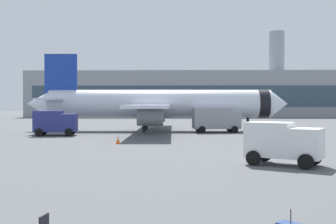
{
  "coord_description": "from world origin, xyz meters",
  "views": [
    {
      "loc": [
        -0.18,
        -5.71,
        3.74
      ],
      "look_at": [
        -1.1,
        30.31,
        3.0
      ],
      "focal_mm": 44.19,
      "sensor_mm": 36.0,
      "label": 1
    }
  ],
  "objects_px": {
    "airplane_at_gate": "(158,104)",
    "safety_cone_mid": "(118,140)",
    "fuel_truck": "(216,119)",
    "service_truck": "(55,122)",
    "safety_cone_near": "(285,134)",
    "cargo_van": "(283,141)"
  },
  "relations": [
    {
      "from": "airplane_at_gate",
      "to": "service_truck",
      "type": "xyz_separation_m",
      "value": [
        -11.58,
        -8.54,
        -2.05
      ]
    },
    {
      "from": "fuel_truck",
      "to": "airplane_at_gate",
      "type": "bearing_deg",
      "value": 160.56
    },
    {
      "from": "fuel_truck",
      "to": "safety_cone_near",
      "type": "distance_m",
      "value": 10.77
    },
    {
      "from": "safety_cone_mid",
      "to": "service_truck",
      "type": "bearing_deg",
      "value": 132.56
    },
    {
      "from": "cargo_van",
      "to": "safety_cone_mid",
      "type": "distance_m",
      "value": 17.72
    },
    {
      "from": "safety_cone_mid",
      "to": "safety_cone_near",
      "type": "bearing_deg",
      "value": 22.46
    },
    {
      "from": "safety_cone_near",
      "to": "safety_cone_mid",
      "type": "height_order",
      "value": "safety_cone_near"
    },
    {
      "from": "fuel_truck",
      "to": "safety_cone_mid",
      "type": "height_order",
      "value": "fuel_truck"
    },
    {
      "from": "cargo_van",
      "to": "safety_cone_near",
      "type": "relative_size",
      "value": 5.96
    },
    {
      "from": "airplane_at_gate",
      "to": "safety_cone_near",
      "type": "distance_m",
      "value": 18.37
    },
    {
      "from": "airplane_at_gate",
      "to": "safety_cone_mid",
      "type": "distance_m",
      "value": 18.58
    },
    {
      "from": "service_truck",
      "to": "fuel_truck",
      "type": "relative_size",
      "value": 0.79
    },
    {
      "from": "airplane_at_gate",
      "to": "safety_cone_near",
      "type": "bearing_deg",
      "value": -37.27
    },
    {
      "from": "cargo_van",
      "to": "service_truck",
      "type": "bearing_deg",
      "value": 132.5
    },
    {
      "from": "safety_cone_mid",
      "to": "fuel_truck",
      "type": "bearing_deg",
      "value": 55.81
    },
    {
      "from": "airplane_at_gate",
      "to": "service_truck",
      "type": "height_order",
      "value": "airplane_at_gate"
    },
    {
      "from": "fuel_truck",
      "to": "service_truck",
      "type": "bearing_deg",
      "value": -163.05
    },
    {
      "from": "airplane_at_gate",
      "to": "fuel_truck",
      "type": "distance_m",
      "value": 8.3
    },
    {
      "from": "fuel_truck",
      "to": "cargo_van",
      "type": "relative_size",
      "value": 1.3
    },
    {
      "from": "fuel_truck",
      "to": "safety_cone_mid",
      "type": "relative_size",
      "value": 7.98
    },
    {
      "from": "airplane_at_gate",
      "to": "safety_cone_mid",
      "type": "bearing_deg",
      "value": -98.89
    },
    {
      "from": "cargo_van",
      "to": "airplane_at_gate",
      "type": "bearing_deg",
      "value": 106.32
    }
  ]
}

